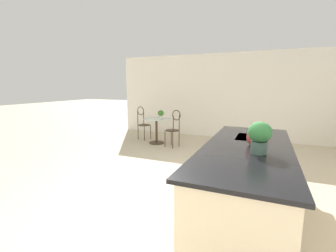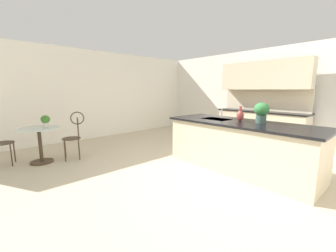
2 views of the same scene
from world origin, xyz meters
name	(u,v)px [view 1 (image 1 of 2)]	position (x,y,z in m)	size (l,w,h in m)	color
ground_plane	(190,191)	(0.00, 0.00, 0.00)	(40.00, 40.00, 0.00)	beige
wall_left_window	(232,96)	(-4.26, 0.00, 1.35)	(0.12, 7.80, 2.70)	silver
kitchen_island	(246,179)	(0.30, 0.85, 0.46)	(2.80, 1.06, 0.92)	beige
bistro_table	(157,128)	(-2.65, -1.90, 0.45)	(0.80, 0.80, 0.74)	#3D2D1E
chair_near_window	(174,127)	(-2.46, -1.27, 0.57)	(0.48, 0.52, 1.04)	#3D2D1E
chair_by_island	(143,121)	(-2.98, -2.54, 0.57)	(0.47, 0.52, 1.04)	#3D2D1E
sink_faucet	(264,131)	(-0.25, 1.03, 1.03)	(0.02, 0.02, 0.22)	#B2B5BA
potted_plant_on_table	(161,114)	(-2.66, -1.76, 0.88)	(0.17, 0.17, 0.25)	beige
potted_plant_counter_near	(260,135)	(0.60, 0.99, 1.13)	(0.26, 0.26, 0.37)	#385147
vase_on_counter	(252,137)	(0.25, 0.89, 1.03)	(0.13, 0.13, 0.29)	#993D38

